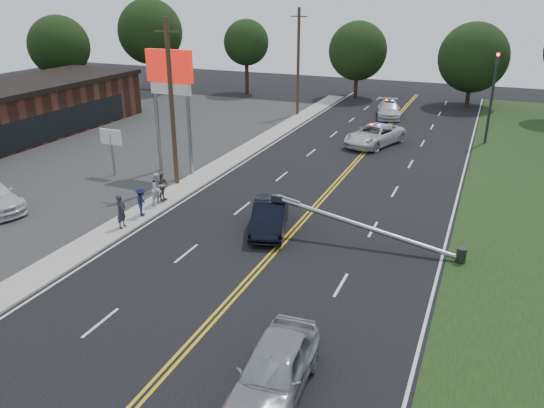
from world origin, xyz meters
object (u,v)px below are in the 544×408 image
at_px(fallen_streetlight, 375,230).
at_px(crashed_sedan, 270,216).
at_px(small_sign, 111,141).
at_px(bystander_c, 142,202).
at_px(bystander_a, 121,211).
at_px(utility_pole_far, 298,62).
at_px(emergency_a, 374,135).
at_px(waiting_sedan, 274,370).
at_px(utility_pole_mid, 172,104).
at_px(pylon_sign, 170,82).
at_px(emergency_b, 389,110).
at_px(bystander_d, 162,187).
at_px(bystander_b, 158,189).
at_px(traffic_signal, 493,90).

distance_m(fallen_streetlight, crashed_sedan, 5.34).
relative_size(small_sign, bystander_c, 1.95).
distance_m(small_sign, bystander_a, 9.19).
height_order(utility_pole_far, emergency_a, utility_pole_far).
bearing_deg(waiting_sedan, utility_pole_mid, 126.46).
relative_size(pylon_sign, small_sign, 2.58).
relative_size(emergency_a, emergency_b, 1.13).
relative_size(fallen_streetlight, bystander_d, 5.45).
relative_size(waiting_sedan, bystander_a, 2.77).
height_order(fallen_streetlight, waiting_sedan, fallen_streetlight).
relative_size(small_sign, crashed_sedan, 0.67).
xyz_separation_m(utility_pole_far, crashed_sedan, (8.05, -26.09, -4.32)).
distance_m(bystander_a, bystander_b, 3.39).
bearing_deg(emergency_a, pylon_sign, -112.40).
bearing_deg(pylon_sign, small_sign, -150.26).
distance_m(traffic_signal, bystander_c, 28.60).
xyz_separation_m(bystander_a, bystander_c, (0.03, 1.68, -0.08)).
bearing_deg(crashed_sedan, utility_pole_far, 89.92).
relative_size(traffic_signal, bystander_b, 3.78).
distance_m(emergency_b, bystander_d, 28.49).
bearing_deg(utility_pole_far, utility_pole_mid, -90.00).
xyz_separation_m(crashed_sedan, bystander_d, (-7.14, 1.12, 0.21)).
xyz_separation_m(pylon_sign, bystander_c, (2.44, -7.23, -5.08)).
bearing_deg(bystander_b, small_sign, 68.69).
height_order(emergency_b, bystander_a, bystander_a).
bearing_deg(fallen_streetlight, bystander_a, -166.69).
distance_m(emergency_b, bystander_b, 28.99).
relative_size(emergency_b, bystander_c, 3.24).
bearing_deg(utility_pole_far, bystander_c, -87.60).
bearing_deg(crashed_sedan, fallen_streetlight, -16.28).
xyz_separation_m(fallen_streetlight, bystander_a, (-12.27, -2.90, 0.08)).
bearing_deg(traffic_signal, emergency_a, -153.49).
distance_m(pylon_sign, utility_pole_far, 20.06).
bearing_deg(utility_pole_far, fallen_streetlight, -62.76).
height_order(pylon_sign, crashed_sedan, pylon_sign).
relative_size(pylon_sign, crashed_sedan, 1.72).
relative_size(fallen_streetlight, bystander_c, 5.88).
bearing_deg(emergency_b, waiting_sedan, -95.98).
bearing_deg(crashed_sedan, bystander_d, 153.86).
height_order(fallen_streetlight, bystander_b, bystander_b).
height_order(utility_pole_mid, bystander_d, utility_pole_mid).
bearing_deg(traffic_signal, waiting_sedan, -98.18).
bearing_deg(bystander_a, utility_pole_far, -2.75).
distance_m(pylon_sign, fallen_streetlight, 16.66).
bearing_deg(bystander_b, crashed_sedan, -84.87).
relative_size(bystander_a, bystander_b, 0.94).
distance_m(utility_pole_mid, bystander_b, 5.45).
xyz_separation_m(traffic_signal, bystander_b, (-16.46, -21.51, -3.15)).
bearing_deg(waiting_sedan, crashed_sedan, 109.45).
bearing_deg(bystander_a, utility_pole_mid, 4.20).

